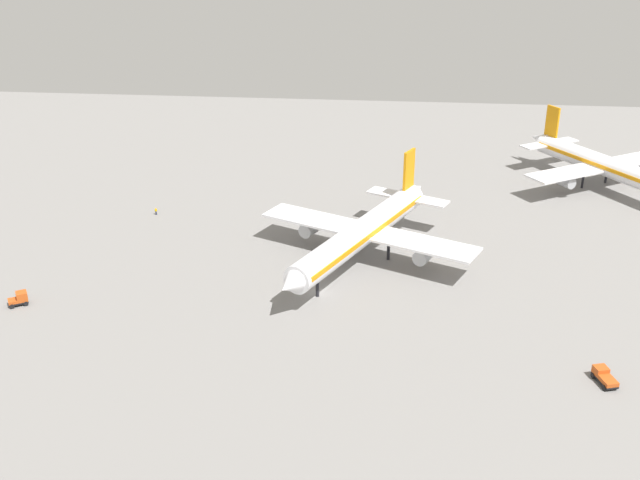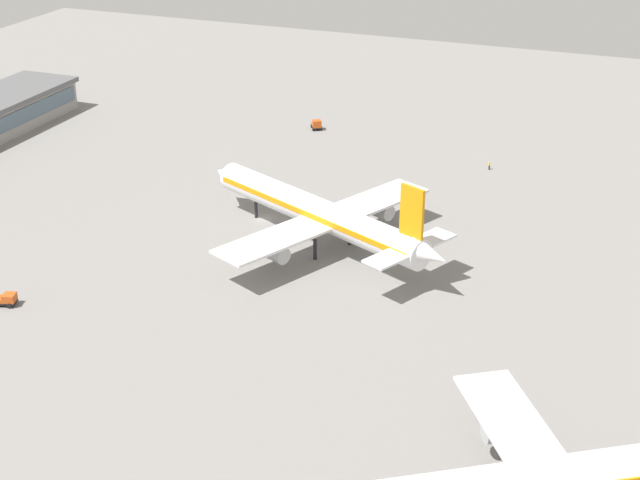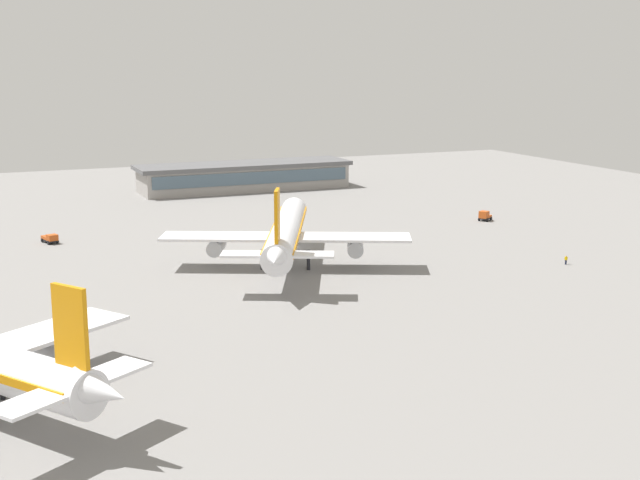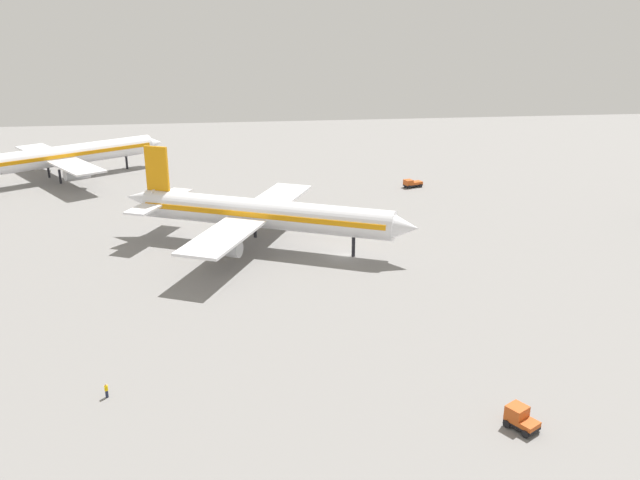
{
  "view_description": "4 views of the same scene",
  "coord_description": "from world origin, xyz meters",
  "px_view_note": "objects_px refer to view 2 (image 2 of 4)",
  "views": [
    {
      "loc": [
        12.35,
        -118.82,
        63.34
      ],
      "look_at": [
        -1.14,
        12.83,
        4.43
      ],
      "focal_mm": 42.63,
      "sensor_mm": 36.0,
      "label": 1
    },
    {
      "loc": [
        144.74,
        67.74,
        70.71
      ],
      "look_at": [
        15.77,
        17.19,
        5.6
      ],
      "focal_mm": 53.87,
      "sensor_mm": 36.0,
      "label": 2
    },
    {
      "loc": [
        61.36,
        155.9,
        36.35
      ],
      "look_at": [
        2.36,
        18.27,
        5.19
      ],
      "focal_mm": 48.9,
      "sensor_mm": 36.0,
      "label": 3
    },
    {
      "loc": [
        -105.16,
        17.59,
        40.39
      ],
      "look_at": [
        -5.96,
        4.96,
        5.27
      ],
      "focal_mm": 37.32,
      "sensor_mm": 36.0,
      "label": 4
    }
  ],
  "objects_px": {
    "baggage_tug": "(317,125)",
    "ground_crew_worker": "(489,166)",
    "pushback_tractor": "(3,299)",
    "airplane_taxiing": "(320,213)"
  },
  "relations": [
    {
      "from": "baggage_tug",
      "to": "pushback_tractor",
      "type": "relative_size",
      "value": 0.79
    },
    {
      "from": "baggage_tug",
      "to": "pushback_tractor",
      "type": "xyz_separation_m",
      "value": [
        94.48,
        -13.61,
        -0.19
      ]
    },
    {
      "from": "pushback_tractor",
      "to": "ground_crew_worker",
      "type": "height_order",
      "value": "pushback_tractor"
    },
    {
      "from": "airplane_taxiing",
      "to": "baggage_tug",
      "type": "bearing_deg",
      "value": -42.98
    },
    {
      "from": "baggage_tug",
      "to": "ground_crew_worker",
      "type": "xyz_separation_m",
      "value": [
        11.01,
        42.52,
        -0.31
      ]
    },
    {
      "from": "airplane_taxiing",
      "to": "ground_crew_worker",
      "type": "xyz_separation_m",
      "value": [
        -46.7,
        19.06,
        -5.26
      ]
    },
    {
      "from": "airplane_taxiing",
      "to": "baggage_tug",
      "type": "distance_m",
      "value": 62.5
    },
    {
      "from": "airplane_taxiing",
      "to": "ground_crew_worker",
      "type": "height_order",
      "value": "airplane_taxiing"
    },
    {
      "from": "baggage_tug",
      "to": "ground_crew_worker",
      "type": "distance_m",
      "value": 43.93
    },
    {
      "from": "baggage_tug",
      "to": "pushback_tractor",
      "type": "bearing_deg",
      "value": -39.82
    }
  ]
}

